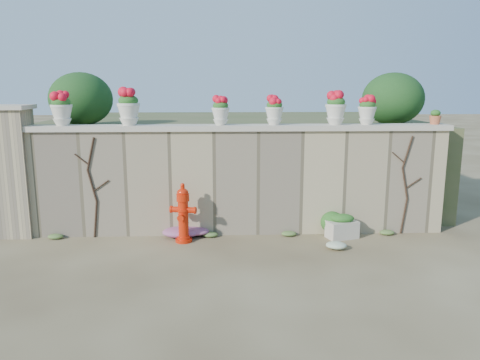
{
  "coord_description": "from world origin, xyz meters",
  "views": [
    {
      "loc": [
        -0.27,
        -7.0,
        2.82
      ],
      "look_at": [
        0.06,
        1.4,
        1.12
      ],
      "focal_mm": 35.0,
      "sensor_mm": 36.0,
      "label": 1
    }
  ],
  "objects_px": {
    "fire_hydrant": "(183,213)",
    "urn_pot_0": "(61,109)",
    "terracotta_pot": "(435,118)",
    "planter_box": "(342,227)"
  },
  "relations": [
    {
      "from": "planter_box",
      "to": "urn_pot_0",
      "type": "relative_size",
      "value": 1.02
    },
    {
      "from": "fire_hydrant",
      "to": "planter_box",
      "type": "distance_m",
      "value": 2.99
    },
    {
      "from": "planter_box",
      "to": "urn_pot_0",
      "type": "distance_m",
      "value": 5.66
    },
    {
      "from": "fire_hydrant",
      "to": "planter_box",
      "type": "relative_size",
      "value": 1.73
    },
    {
      "from": "planter_box",
      "to": "terracotta_pot",
      "type": "bearing_deg",
      "value": -3.35
    },
    {
      "from": "fire_hydrant",
      "to": "urn_pot_0",
      "type": "relative_size",
      "value": 1.77
    },
    {
      "from": "planter_box",
      "to": "terracotta_pot",
      "type": "distance_m",
      "value": 2.74
    },
    {
      "from": "planter_box",
      "to": "urn_pot_0",
      "type": "xyz_separation_m",
      "value": [
        -5.2,
        0.44,
        2.19
      ]
    },
    {
      "from": "fire_hydrant",
      "to": "urn_pot_0",
      "type": "xyz_separation_m",
      "value": [
        -2.23,
        0.54,
        1.85
      ]
    },
    {
      "from": "fire_hydrant",
      "to": "terracotta_pot",
      "type": "bearing_deg",
      "value": 18.15
    }
  ]
}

